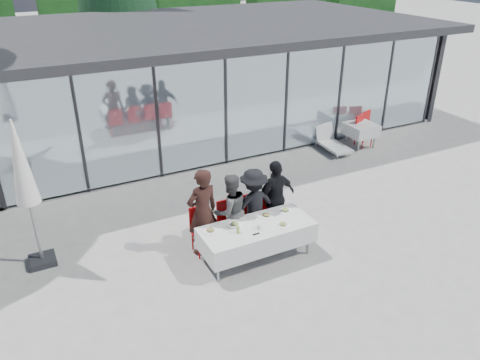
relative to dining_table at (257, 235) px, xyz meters
name	(u,v)px	position (x,y,z in m)	size (l,w,h in m)	color
ground	(264,243)	(0.39, 0.36, -0.54)	(90.00, 90.00, 0.00)	#989791
pavilion	(200,59)	(2.39, 8.52, 1.61)	(14.80, 8.80, 3.44)	gray
treeline	(26,6)	(-1.61, 28.36, 1.66)	(62.50, 2.00, 4.40)	black
dining_table	(257,235)	(0.00, 0.00, 0.00)	(2.26, 0.96, 0.75)	silver
diner_a	(203,212)	(-0.86, 0.67, 0.40)	(0.68, 0.68, 1.87)	#311A16
diner_chair_a	(202,227)	(-0.86, 0.75, 0.00)	(0.44, 0.44, 0.97)	#BD0C0D
diner_b	(230,211)	(-0.25, 0.67, 0.27)	(0.78, 0.78, 1.61)	#505050
diner_chair_b	(229,220)	(-0.25, 0.75, 0.00)	(0.44, 0.44, 0.97)	#BD0C0D
diner_c	(253,205)	(0.29, 0.67, 0.27)	(1.04, 1.04, 1.61)	black
diner_chair_c	(252,214)	(0.29, 0.75, 0.00)	(0.44, 0.44, 0.97)	#BD0C0D
diner_d	(276,197)	(0.82, 0.67, 0.31)	(0.99, 0.99, 1.70)	black
diner_chair_d	(273,208)	(0.82, 0.75, 0.00)	(0.44, 0.44, 0.97)	#BD0C0D
plate_a	(210,230)	(-0.89, 0.22, 0.24)	(0.28, 0.28, 0.07)	white
plate_b	(235,224)	(-0.38, 0.22, 0.24)	(0.28, 0.28, 0.07)	white
plate_c	(266,215)	(0.34, 0.23, 0.24)	(0.28, 0.28, 0.07)	white
plate_d	(285,210)	(0.79, 0.22, 0.24)	(0.28, 0.28, 0.07)	white
plate_extra	(283,224)	(0.46, -0.23, 0.24)	(0.28, 0.28, 0.07)	white
juice_bottle	(238,230)	(-0.44, -0.06, 0.29)	(0.06, 0.06, 0.15)	#8BBC4E
drinking_glasses	(259,227)	(-0.03, -0.13, 0.26)	(0.07, 0.07, 0.10)	silver
folded_eyeglasses	(256,234)	(-0.16, -0.26, 0.22)	(0.14, 0.03, 0.01)	black
spare_table_right	(361,130)	(5.74, 3.70, 0.02)	(0.86, 0.86, 0.74)	silver
spare_chair_a	(362,129)	(5.82, 3.77, 0.00)	(0.58, 0.58, 0.97)	#BD0C0D
spare_chair_b	(362,123)	(6.21, 4.20, 0.00)	(0.56, 0.56, 0.97)	#BD0C0D
market_umbrella	(23,173)	(-3.87, 1.76, 1.45)	(0.50, 0.50, 3.00)	black
lounger	(330,142)	(4.76, 3.92, -0.28)	(0.69, 1.37, 0.72)	silver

